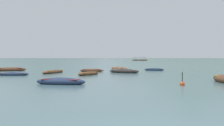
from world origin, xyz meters
TOP-DOWN VIEW (x-y plane):
  - ground_plane at (0.00, 1500.00)m, footprint 6000.00×6000.00m
  - mountain_1 at (-469.38, 1694.10)m, footprint 1161.80×1161.80m
  - mountain_2 at (213.90, 1854.63)m, footprint 551.81×551.81m
  - mountain_3 at (677.70, 1745.32)m, footprint 1498.14×1498.14m
  - rowboat_0 at (1.27, 30.35)m, footprint 3.26×4.42m
  - rowboat_2 at (-7.79, 24.67)m, footprint 2.66×4.62m
  - rowboat_3 at (-15.41, 29.71)m, footprint 4.72×2.23m
  - rowboat_5 at (-4.42, 11.99)m, footprint 4.04×1.94m
  - rowboat_6 at (-2.90, 27.45)m, footprint 3.51×1.23m
  - rowboat_8 at (1.53, 24.87)m, footprint 4.35×3.25m
  - rowboat_9 at (-11.53, 20.96)m, footprint 3.59×1.14m
  - rowboat_10 at (6.75, 30.09)m, footprint 3.13×1.56m
  - rowboat_12 at (-2.93, 21.11)m, footprint 2.85×3.26m
  - ferry_0 at (23.50, 151.21)m, footprint 10.14×5.98m
  - mooring_buoy at (4.60, 10.98)m, footprint 0.37×0.37m

SIDE VIEW (x-z plane):
  - ground_plane at x=0.00m, z-range 0.00..0.00m
  - mooring_buoy at x=4.60m, z-range -0.43..0.63m
  - rowboat_10 at x=6.75m, z-range -0.09..0.39m
  - rowboat_9 at x=-11.53m, z-range -0.09..0.40m
  - rowboat_2 at x=-7.79m, z-range -0.09..0.41m
  - rowboat_12 at x=-2.93m, z-range -0.09..0.41m
  - rowboat_6 at x=-2.90m, z-range -0.10..0.44m
  - rowboat_5 at x=-4.42m, z-range -0.12..0.51m
  - rowboat_8 at x=1.53m, z-range -0.13..0.55m
  - rowboat_3 at x=-15.41m, z-range -0.13..0.58m
  - rowboat_0 at x=1.27m, z-range -0.15..0.63m
  - ferry_0 at x=23.50m, z-range -0.82..1.71m
  - mountain_2 at x=213.90m, z-range 0.00..225.17m
  - mountain_1 at x=-469.38m, z-range 0.00..284.12m
  - mountain_3 at x=677.70m, z-range 0.00..446.41m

